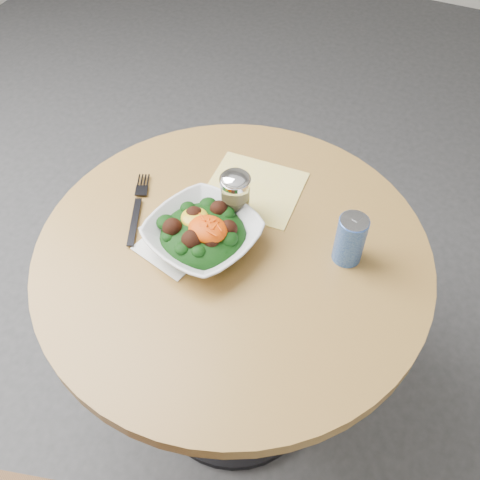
{
  "coord_description": "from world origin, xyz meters",
  "views": [
    {
      "loc": [
        0.33,
        -0.68,
        1.69
      ],
      "look_at": [
        0.02,
        -0.01,
        0.81
      ],
      "focal_mm": 40.0,
      "sensor_mm": 36.0,
      "label": 1
    }
  ],
  "objects": [
    {
      "name": "beverage_can",
      "position": [
        0.24,
        0.08,
        0.81
      ],
      "size": [
        0.06,
        0.06,
        0.13
      ],
      "color": "navy",
      "rests_on": "table"
    },
    {
      "name": "ground",
      "position": [
        0.0,
        0.0,
        0.0
      ],
      "size": [
        6.0,
        6.0,
        0.0
      ],
      "primitive_type": "plane",
      "color": "#303033",
      "rests_on": "ground"
    },
    {
      "name": "paper_napkins",
      "position": [
        -0.13,
        -0.03,
        0.75
      ],
      "size": [
        0.2,
        0.22,
        0.0
      ],
      "color": "white",
      "rests_on": "table"
    },
    {
      "name": "cloth_napkin",
      "position": [
        -0.03,
        0.2,
        0.75
      ],
      "size": [
        0.24,
        0.22,
        0.0
      ],
      "primitive_type": "cube",
      "rotation": [
        0.0,
        0.0,
        0.05
      ],
      "color": "yellow",
      "rests_on": "table"
    },
    {
      "name": "spice_shaker",
      "position": [
        -0.04,
        0.1,
        0.81
      ],
      "size": [
        0.07,
        0.07,
        0.13
      ],
      "color": "silver",
      "rests_on": "table"
    },
    {
      "name": "fork",
      "position": [
        -0.26,
        0.02,
        0.76
      ],
      "size": [
        0.11,
        0.22,
        0.0
      ],
      "color": "black",
      "rests_on": "table"
    },
    {
      "name": "table",
      "position": [
        0.0,
        0.0,
        0.55
      ],
      "size": [
        0.9,
        0.9,
        0.75
      ],
      "color": "black",
      "rests_on": "ground"
    },
    {
      "name": "salad_bowl",
      "position": [
        -0.07,
        -0.01,
        0.78
      ],
      "size": [
        0.3,
        0.3,
        0.09
      ],
      "color": "silver",
      "rests_on": "table"
    }
  ]
}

